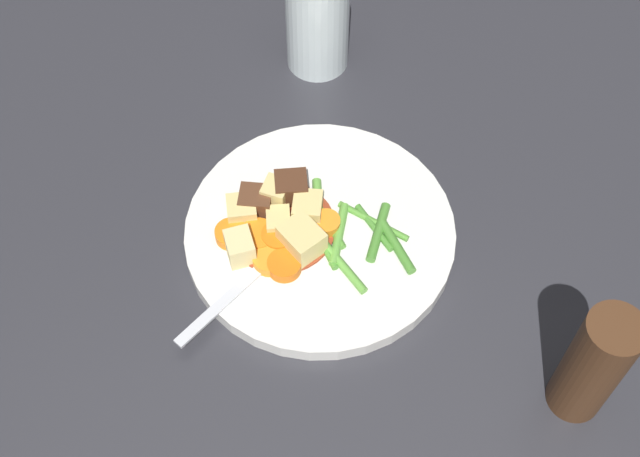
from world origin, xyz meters
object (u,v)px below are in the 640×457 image
carrot_slice_5 (284,265)px  water_glass (317,20)px  carrot_slice_4 (270,259)px  pepper_mill (593,365)px  carrot_slice_1 (258,236)px  potato_chunk_5 (302,240)px  meat_chunk_1 (256,201)px  dinner_plate (320,233)px  potato_chunk_1 (240,247)px  potato_chunk_0 (276,193)px  fork (254,275)px  potato_chunk_4 (278,222)px  carrot_slice_2 (326,223)px  carrot_slice_0 (231,234)px  potato_chunk_3 (242,210)px  meat_chunk_0 (291,189)px  carrot_slice_3 (279,237)px  potato_chunk_2 (307,209)px

carrot_slice_5 → water_glass: 0.28m
carrot_slice_4 → pepper_mill: size_ratio=0.24×
carrot_slice_1 → pepper_mill: pepper_mill is taller
potato_chunk_5 → meat_chunk_1: (0.04, -0.05, -0.00)m
meat_chunk_1 → dinner_plate: bearing=151.8°
carrot_slice_1 → carrot_slice_5: size_ratio=1.07×
potato_chunk_1 → potato_chunk_5: 0.06m
carrot_slice_1 → potato_chunk_0: size_ratio=1.28×
carrot_slice_5 → fork: size_ratio=0.22×
potato_chunk_4 → fork: 0.06m
carrot_slice_2 → carrot_slice_0: bearing=0.8°
potato_chunk_1 → fork: size_ratio=0.20×
carrot_slice_1 → meat_chunk_1: meat_chunk_1 is taller
carrot_slice_5 → pepper_mill: 0.28m
carrot_slice_1 → potato_chunk_4: bearing=-151.7°
potato_chunk_3 → meat_chunk_0: 0.05m
potato_chunk_5 → fork: potato_chunk_5 is taller
carrot_slice_4 → carrot_slice_2: bearing=-150.1°
meat_chunk_0 → potato_chunk_4: bearing=65.1°
carrot_slice_0 → potato_chunk_5: 0.07m
potato_chunk_4 → potato_chunk_1: bearing=34.4°
potato_chunk_1 → potato_chunk_3: size_ratio=1.05×
carrot_slice_3 → pepper_mill: size_ratio=0.24×
carrot_slice_3 → potato_chunk_1: 0.04m
carrot_slice_3 → meat_chunk_0: size_ratio=1.03×
carrot_slice_3 → carrot_slice_5: size_ratio=1.01×
water_glass → potato_chunk_4: bearing=74.2°
potato_chunk_3 → potato_chunk_4: size_ratio=1.01×
fork → meat_chunk_0: bearing=-117.6°
carrot_slice_1 → meat_chunk_1: 0.04m
carrot_slice_2 → carrot_slice_5: size_ratio=0.84×
potato_chunk_4 → carrot_slice_3: bearing=84.8°
fork → potato_chunk_3: bearing=-85.4°
carrot_slice_2 → potato_chunk_3: bearing=-15.4°
potato_chunk_3 → potato_chunk_1: bearing=83.8°
carrot_slice_0 → water_glass: size_ratio=0.25×
potato_chunk_2 → potato_chunk_4: potato_chunk_2 is taller
carrot_slice_1 → potato_chunk_1: size_ratio=1.16×
carrot_slice_1 → potato_chunk_4: 0.02m
carrot_slice_5 → pepper_mill: size_ratio=0.24×
carrot_slice_3 → potato_chunk_2: 0.04m
potato_chunk_1 → potato_chunk_4: 0.05m
carrot_slice_1 → fork: size_ratio=0.24×
carrot_slice_5 → meat_chunk_1: meat_chunk_1 is taller
fork → water_glass: (-0.09, -0.28, 0.04)m
carrot_slice_4 → potato_chunk_2: size_ratio=1.05×
potato_chunk_3 → pepper_mill: bearing=141.8°
carrot_slice_1 → potato_chunk_5: (-0.04, 0.01, 0.01)m
meat_chunk_0 → fork: meat_chunk_0 is taller
carrot_slice_1 → carrot_slice_4: (-0.01, 0.03, -0.00)m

